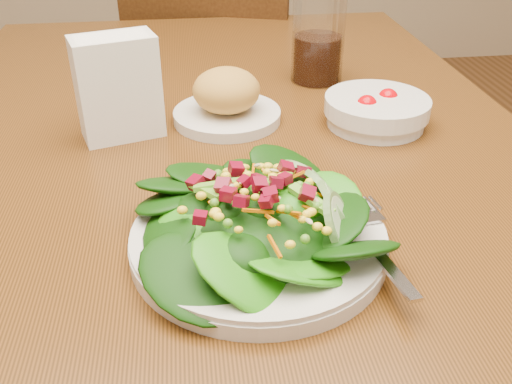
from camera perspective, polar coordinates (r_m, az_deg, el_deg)
dining_table at (r=0.82m, az=-2.96°, el=-2.32°), size 0.90×1.40×0.75m
chair_far at (r=1.66m, az=-3.72°, el=10.27°), size 0.56×0.56×0.96m
salad_plate at (r=0.57m, az=1.17°, el=-3.37°), size 0.27×0.26×0.08m
bread_plate at (r=0.85m, az=-2.95°, el=9.17°), size 0.16×0.16×0.08m
tomato_bowl at (r=0.86m, az=11.95°, el=7.97°), size 0.15×0.15×0.05m
drinking_glass at (r=1.01m, az=6.21°, el=14.65°), size 0.09×0.09×0.16m
napkin_holder at (r=0.81m, az=-13.67°, el=10.37°), size 0.12×0.09×0.14m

